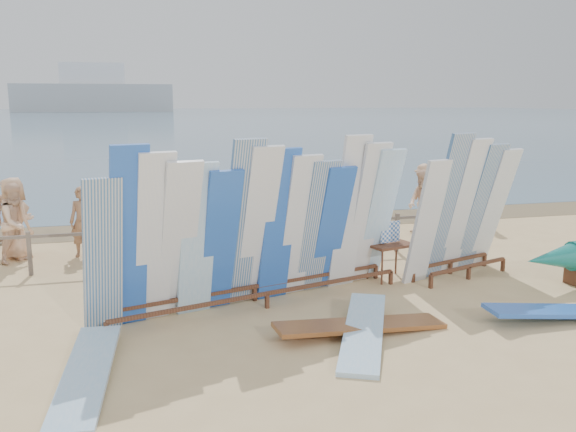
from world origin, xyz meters
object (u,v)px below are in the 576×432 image
object	(u,v)px
side_surfboard_rack	(462,213)
beachgoer_5	(174,202)
vendor_table	(389,260)
beachgoer_extra_0	(450,200)
beachgoer_9	(424,192)
beachgoer_0	(14,219)
flat_board_a	(87,381)
beach_chair_left	(201,246)
beachgoer_7	(320,196)
beach_chair_right	(308,235)
stroller	(342,228)
main_surfboard_rack	(260,231)
beachgoer_10	(481,196)
flat_board_d	(565,319)
beachgoer_1	(83,222)
beachgoer_4	(246,215)
beachgoer_2	(17,223)
beachgoer_8	(423,203)
flat_board_b	(363,339)
flat_board_c	(361,333)

from	to	relation	value
side_surfboard_rack	beachgoer_5	xyz separation A→B (m)	(-5.22, 6.00, -0.54)
vendor_table	beachgoer_extra_0	distance (m)	5.19
beachgoer_9	beachgoer_0	world-z (taller)	beachgoer_0
vendor_table	flat_board_a	world-z (taller)	vendor_table
beach_chair_left	beachgoer_9	distance (m)	7.39
beach_chair_left	beachgoer_7	world-z (taller)	beachgoer_7
beach_chair_right	stroller	xyz separation A→B (m)	(0.79, -0.30, 0.19)
main_surfboard_rack	stroller	xyz separation A→B (m)	(2.82, 3.79, -0.88)
flat_board_a	beachgoer_10	world-z (taller)	beachgoer_10
vendor_table	flat_board_d	size ratio (longest dim) A/B	0.43
beach_chair_right	stroller	bearing A→B (deg)	-14.71
beachgoer_7	beachgoer_5	xyz separation A→B (m)	(-4.05, 0.38, -0.07)
vendor_table	beachgoer_9	distance (m)	6.34
beachgoer_1	beachgoer_4	bearing A→B (deg)	4.08
beachgoer_0	beachgoer_5	distance (m)	4.30
beach_chair_left	beachgoer_5	distance (m)	3.32
beachgoer_2	beachgoer_8	world-z (taller)	beachgoer_2
beachgoer_8	beachgoer_1	bearing A→B (deg)	-98.07
beach_chair_right	beachgoer_10	world-z (taller)	beachgoer_10
beachgoer_7	beachgoer_9	xyz separation A→B (m)	(3.14, -0.10, 0.00)
flat_board_b	flat_board_a	xyz separation A→B (m)	(-3.89, -0.43, 0.00)
vendor_table	side_surfboard_rack	bearing A→B (deg)	-23.24
flat_board_b	flat_board_c	xyz separation A→B (m)	(0.05, 0.24, 0.00)
flat_board_d	beachgoer_10	bearing A→B (deg)	-17.79
beach_chair_left	stroller	bearing A→B (deg)	-8.46
flat_board_c	beachgoer_1	bearing A→B (deg)	32.54
vendor_table	flat_board_c	xyz separation A→B (m)	(-1.57, -2.54, -0.39)
beachgoer_7	beachgoer_5	world-z (taller)	beachgoer_7
main_surfboard_rack	side_surfboard_rack	size ratio (longest dim) A/B	1.98
flat_board_a	beachgoer_extra_0	size ratio (longest dim) A/B	1.61
stroller	beachgoer_4	world-z (taller)	beachgoer_4
main_surfboard_rack	flat_board_d	size ratio (longest dim) A/B	2.13
beachgoer_2	beachgoer_extra_0	world-z (taller)	beachgoer_2
beach_chair_right	stroller	distance (m)	0.86
beach_chair_right	beachgoer_8	distance (m)	3.20
beach_chair_left	beachgoer_4	size ratio (longest dim) A/B	0.54
flat_board_c	stroller	distance (m)	5.70
side_surfboard_rack	beachgoer_8	world-z (taller)	side_surfboard_rack
beachgoer_1	side_surfboard_rack	bearing A→B (deg)	-14.87
beachgoer_4	beachgoer_8	bearing A→B (deg)	30.94
beach_chair_left	beachgoer_9	world-z (taller)	beachgoer_9
beachgoer_2	beachgoer_8	bearing A→B (deg)	-48.74
main_surfboard_rack	beachgoer_2	bearing A→B (deg)	121.80
main_surfboard_rack	beachgoer_10	bearing A→B (deg)	18.03
beachgoer_9	beachgoer_extra_0	xyz separation A→B (m)	(0.03, -1.47, 0.00)
beachgoer_7	beachgoer_extra_0	bearing A→B (deg)	-174.90
flat_board_c	beachgoer_9	world-z (taller)	beachgoer_9
beachgoer_0	flat_board_d	bearing A→B (deg)	-168.68
vendor_table	beachgoer_10	world-z (taller)	beachgoer_10
flat_board_c	beachgoer_1	world-z (taller)	beachgoer_1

